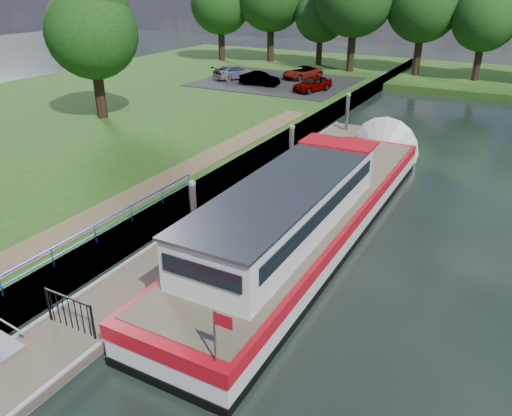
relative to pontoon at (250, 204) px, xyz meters
The scene contains 15 objects.
ground 13.00m from the pontoon, 90.00° to the right, with size 160.00×160.00×0.00m, color black.
riverbank 18.11m from the pontoon, behind, with size 32.00×90.00×0.78m, color #224614.
bank_edge 3.25m from the pontoon, 141.89° to the left, with size 1.10×90.00×0.78m, color #473D2D.
footpath 6.69m from the pontoon, 131.35° to the right, with size 1.60×40.00×0.05m, color brown.
carpark 27.32m from the pontoon, 113.75° to the left, with size 14.00×12.00×0.06m, color black.
blue_fence 10.43m from the pontoon, 105.38° to the right, with size 0.04×18.04×0.72m.
pontoon is the anchor object (origin of this frame).
mooring_piles 1.10m from the pontoon, ahead, with size 0.30×27.30×3.55m.
gate_panel 10.84m from the pontoon, 90.00° to the right, with size 1.85×0.05×1.15m.
barge 3.78m from the pontoon, 11.88° to the right, with size 4.36×21.15×4.78m.
bank_tree_a 18.78m from the pontoon, 156.11° to the left, with size 6.12×6.12×9.72m.
car_a 23.24m from the pontoon, 105.55° to the left, with size 1.58×3.92×1.34m, color #999999.
car_b 25.30m from the pontoon, 117.15° to the left, with size 1.29×3.70×1.22m, color #999999.
car_c 28.71m from the pontoon, 122.17° to the left, with size 1.82×4.48×1.30m, color #999999.
car_d 29.05m from the pontoon, 108.97° to the left, with size 1.96×4.25×1.18m, color #999999.
Camera 1 is at (10.45, -5.67, 9.84)m, focal length 35.00 mm.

